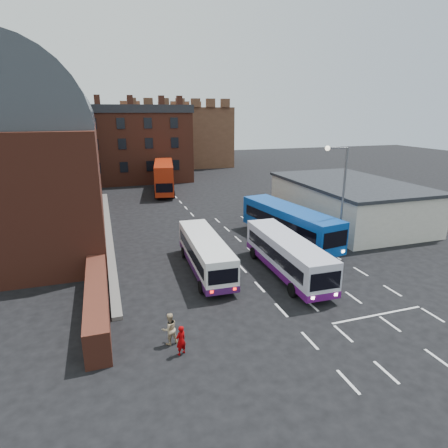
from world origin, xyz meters
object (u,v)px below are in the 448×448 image
object	(u,v)px
street_lamp	(340,191)
pedestrian_beige	(170,329)
bus_blue	(289,222)
bus_white_inbound	(287,253)
bus_white_outbound	(205,251)
bus_red_double	(164,177)
pedestrian_red	(181,340)

from	to	relation	value
street_lamp	pedestrian_beige	size ratio (longest dim) A/B	5.20
bus_blue	bus_white_inbound	bearing A→B (deg)	52.50
bus_white_outbound	bus_red_double	distance (m)	28.35
pedestrian_red	bus_white_outbound	bearing A→B (deg)	-139.49
bus_white_outbound	pedestrian_red	size ratio (longest dim) A/B	6.28
bus_white_inbound	pedestrian_red	xyz separation A→B (m)	(-9.05, -6.73, -0.85)
bus_white_outbound	pedestrian_beige	world-z (taller)	bus_white_outbound
bus_red_double	pedestrian_red	xyz separation A→B (m)	(-5.47, -37.37, -1.55)
bus_blue	street_lamp	distance (m)	5.53
bus_blue	bus_red_double	size ratio (longest dim) A/B	1.06
bus_white_inbound	pedestrian_beige	xyz separation A→B (m)	(-9.40, -5.70, -0.77)
bus_red_double	pedestrian_red	world-z (taller)	bus_red_double
bus_white_outbound	bus_blue	distance (m)	9.55
bus_white_inbound	pedestrian_beige	world-z (taller)	bus_white_inbound
bus_red_double	pedestrian_red	bearing A→B (deg)	91.03
street_lamp	bus_blue	bearing A→B (deg)	122.15
bus_white_outbound	bus_white_inbound	world-z (taller)	bus_white_inbound
bus_white_outbound	pedestrian_beige	distance (m)	9.06
bus_white_outbound	bus_white_inbound	distance (m)	5.83
bus_red_double	street_lamp	bearing A→B (deg)	117.64
street_lamp	pedestrian_red	distance (m)	17.99
pedestrian_red	pedestrian_beige	xyz separation A→B (m)	(-0.35, 1.02, 0.08)
bus_white_inbound	bus_red_double	xyz separation A→B (m)	(-3.57, 30.65, 0.70)
bus_white_inbound	bus_red_double	world-z (taller)	bus_red_double
bus_white_inbound	bus_blue	size ratio (longest dim) A/B	0.85
bus_white_inbound	bus_blue	bearing A→B (deg)	-117.41
bus_white_inbound	street_lamp	size ratio (longest dim) A/B	1.15
bus_white_outbound	pedestrian_red	bearing A→B (deg)	-110.14
street_lamp	bus_white_outbound	bearing A→B (deg)	-179.11
bus_blue	street_lamp	xyz separation A→B (m)	(2.32, -3.70, 3.39)
bus_white_outbound	bus_white_inbound	size ratio (longest dim) A/B	0.95
bus_white_outbound	bus_red_double	bearing A→B (deg)	88.52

